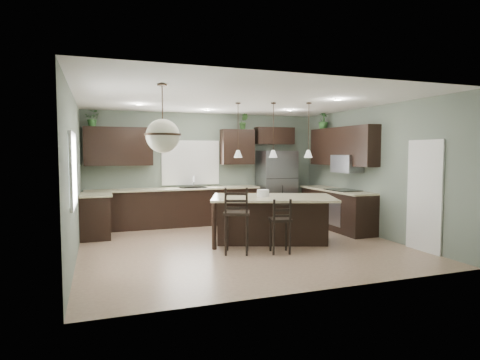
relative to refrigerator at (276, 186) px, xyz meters
name	(u,v)px	position (x,y,z in m)	size (l,w,h in m)	color
ground	(242,245)	(-1.78, -2.28, -0.93)	(6.00, 6.00, 0.00)	#9E8466
pantry_door	(424,196)	(1.19, -3.83, 0.09)	(0.04, 0.82, 2.04)	white
window_back	(191,163)	(-2.18, 0.45, 0.62)	(1.35, 0.02, 1.00)	white
window_left	(72,170)	(-4.77, -3.08, 0.62)	(0.02, 1.10, 1.00)	white
left_return_cabs	(95,217)	(-4.48, -0.58, -0.48)	(0.60, 0.90, 0.90)	black
left_return_countertop	(96,195)	(-4.46, -0.58, -0.01)	(0.66, 0.96, 0.04)	#B8AF8B
back_lower_cabs	(176,208)	(-2.63, 0.17, -0.48)	(4.20, 0.60, 0.90)	black
back_countertop	(175,189)	(-2.63, 0.15, -0.01)	(4.20, 0.66, 0.04)	#B8AF8B
sink_inset	(194,188)	(-2.18, 0.15, 0.01)	(0.70, 0.45, 0.01)	gray
faucet	(194,182)	(-2.18, 0.12, 0.16)	(0.02, 0.02, 0.28)	silver
back_upper_left	(119,146)	(-3.93, 0.30, 1.02)	(1.55, 0.34, 0.90)	black
back_upper_right	(237,147)	(-0.98, 0.30, 1.02)	(0.85, 0.34, 0.90)	black
fridge_header	(274,136)	(0.07, 0.30, 1.32)	(1.05, 0.34, 0.45)	black
right_lower_cabs	(336,210)	(0.92, -1.41, -0.48)	(0.60, 2.35, 0.90)	black
right_countertop	(336,190)	(0.90, -1.41, -0.01)	(0.66, 2.35, 0.04)	#B8AF8B
cooktop	(343,190)	(0.90, -1.68, 0.02)	(0.58, 0.75, 0.02)	black
wall_oven_front	(332,212)	(0.61, -1.68, -0.48)	(0.01, 0.72, 0.60)	gray
right_upper_cabs	(342,146)	(1.05, -1.41, 1.02)	(0.34, 2.35, 0.90)	black
microwave	(347,164)	(1.00, -1.68, 0.62)	(0.40, 0.75, 0.40)	gray
refrigerator	(276,186)	(0.00, 0.00, 0.00)	(0.90, 0.74, 1.85)	gray
kitchen_island	(273,219)	(-1.10, -2.23, -0.46)	(2.42, 1.37, 0.92)	black
serving_dish	(263,193)	(-1.29, -2.16, 0.07)	(0.24, 0.24, 0.14)	silver
bar_stool_left	(237,220)	(-2.09, -2.85, -0.32)	(0.45, 0.45, 1.21)	black
bar_stool_center	(280,226)	(-1.34, -3.08, -0.43)	(0.37, 0.37, 1.00)	black
pendant_left	(238,130)	(-1.76, -1.99, 1.32)	(0.17, 0.17, 1.10)	white
pendant_center	(273,130)	(-1.10, -2.23, 1.32)	(0.17, 0.17, 1.10)	white
pendant_right	(309,130)	(-0.44, -2.47, 1.32)	(0.17, 0.17, 1.10)	silver
chandelier	(163,118)	(-3.51, -3.68, 1.38)	(0.53, 0.53, 1.00)	beige
plant_back_left	(93,119)	(-4.49, 0.27, 1.66)	(0.33, 0.28, 0.36)	#285525
plant_back_right	(244,122)	(-0.82, 0.27, 1.68)	(0.22, 0.18, 0.41)	#305927
plant_right_wall	(323,121)	(1.02, -0.60, 1.69)	(0.24, 0.24, 0.43)	#2C5A27
room_shell	(242,158)	(-1.78, -2.28, 0.77)	(6.00, 6.00, 6.00)	slate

